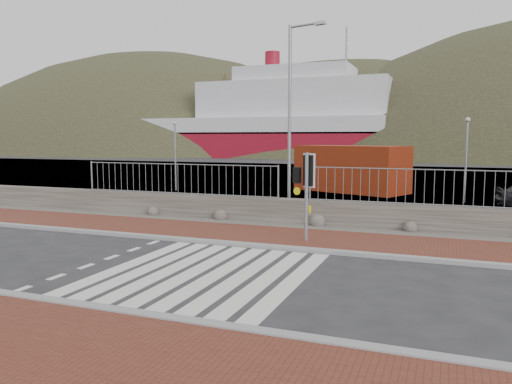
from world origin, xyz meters
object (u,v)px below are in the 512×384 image
at_px(ferry, 257,124).
at_px(shipping_container, 351,169).
at_px(traffic_signal_far, 306,178).
at_px(streetlight, 292,112).

relative_size(ferry, shipping_container, 7.76).
height_order(traffic_signal_far, shipping_container, traffic_signal_far).
relative_size(traffic_signal_far, streetlight, 0.37).
height_order(traffic_signal_far, streetlight, streetlight).
bearing_deg(traffic_signal_far, shipping_container, -68.10).
bearing_deg(shipping_container, ferry, 140.26).
height_order(streetlight, shipping_container, streetlight).
xyz_separation_m(ferry, shipping_container, (24.54, -48.81, -4.02)).
bearing_deg(traffic_signal_far, ferry, -51.24).
bearing_deg(shipping_container, streetlight, -67.75).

